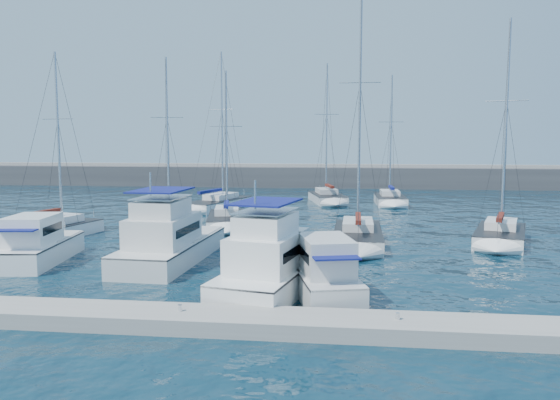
# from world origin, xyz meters

# --- Properties ---
(ground) EXTENTS (220.00, 220.00, 0.00)m
(ground) POSITION_xyz_m (0.00, 0.00, 0.00)
(ground) COLOR black
(ground) RESTS_ON ground
(breakwater) EXTENTS (160.00, 6.00, 4.45)m
(breakwater) POSITION_xyz_m (0.00, 52.00, 1.05)
(breakwater) COLOR #424244
(breakwater) RESTS_ON ground
(dock) EXTENTS (40.00, 2.20, 0.60)m
(dock) POSITION_xyz_m (0.00, -11.00, 0.30)
(dock) COLOR gray
(dock) RESTS_ON ground
(dock_cleat_centre) EXTENTS (0.16, 0.16, 0.25)m
(dock_cleat_centre) POSITION_xyz_m (0.00, -11.00, 0.72)
(dock_cleat_centre) COLOR silver
(dock_cleat_centre) RESTS_ON dock
(dock_cleat_near_stbd) EXTENTS (0.16, 0.16, 0.25)m
(dock_cleat_near_stbd) POSITION_xyz_m (8.00, -11.00, 0.72)
(dock_cleat_near_stbd) COLOR silver
(dock_cleat_near_stbd) RESTS_ON dock
(motor_yacht_port_outer) EXTENTS (3.65, 7.36, 3.20)m
(motor_yacht_port_outer) POSITION_xyz_m (-11.31, -1.51, 0.94)
(motor_yacht_port_outer) COLOR white
(motor_yacht_port_outer) RESTS_ON ground
(motor_yacht_port_inner) EXTENTS (3.95, 10.53, 4.69)m
(motor_yacht_port_inner) POSITION_xyz_m (-3.90, -0.49, 1.13)
(motor_yacht_port_inner) COLOR silver
(motor_yacht_port_inner) RESTS_ON ground
(motor_yacht_stbd_inner) EXTENTS (5.05, 10.02, 4.69)m
(motor_yacht_stbd_inner) POSITION_xyz_m (2.80, -5.61, 1.13)
(motor_yacht_stbd_inner) COLOR white
(motor_yacht_stbd_inner) RESTS_ON ground
(motor_yacht_stbd_outer) EXTENTS (4.00, 7.20, 3.20)m
(motor_yacht_stbd_outer) POSITION_xyz_m (5.17, -6.41, 0.94)
(motor_yacht_stbd_outer) COLOR silver
(motor_yacht_stbd_outer) RESTS_ON ground
(sailboat_mid_a) EXTENTS (4.58, 7.55, 13.56)m
(sailboat_mid_a) POSITION_xyz_m (-14.64, 6.40, 0.52)
(sailboat_mid_a) COLOR white
(sailboat_mid_a) RESTS_ON ground
(sailboat_mid_b) EXTENTS (4.90, 7.75, 14.18)m
(sailboat_mid_b) POSITION_xyz_m (-8.63, 13.71, 0.53)
(sailboat_mid_b) COLOR white
(sailboat_mid_b) RESTS_ON ground
(sailboat_mid_c) EXTENTS (4.39, 8.18, 12.89)m
(sailboat_mid_c) POSITION_xyz_m (-3.47, 12.89, 0.51)
(sailboat_mid_c) COLOR white
(sailboat_mid_c) RESTS_ON ground
(sailboat_mid_d) EXTENTS (3.33, 9.20, 17.45)m
(sailboat_mid_d) POSITION_xyz_m (6.96, 6.60, 0.54)
(sailboat_mid_d) COLOR silver
(sailboat_mid_d) RESTS_ON ground
(sailboat_mid_e) EXTENTS (5.25, 8.20, 15.42)m
(sailboat_mid_e) POSITION_xyz_m (16.63, 7.98, 0.54)
(sailboat_mid_e) COLOR white
(sailboat_mid_e) RESTS_ON ground
(sailboat_back_a) EXTENTS (5.70, 9.82, 16.21)m
(sailboat_back_a) POSITION_xyz_m (-6.79, 23.95, 0.53)
(sailboat_back_a) COLOR white
(sailboat_back_a) RESTS_ON ground
(sailboat_back_b) EXTENTS (4.87, 8.51, 15.88)m
(sailboat_back_b) POSITION_xyz_m (4.05, 31.32, 0.53)
(sailboat_back_b) COLOR silver
(sailboat_back_b) RESTS_ON ground
(sailboat_back_c) EXTENTS (3.21, 7.23, 14.34)m
(sailboat_back_c) POSITION_xyz_m (10.95, 30.01, 0.53)
(sailboat_back_c) COLOR white
(sailboat_back_c) RESTS_ON ground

